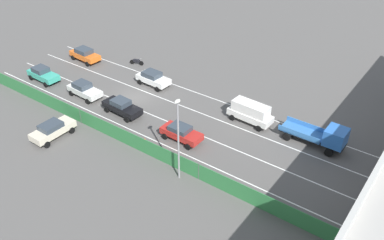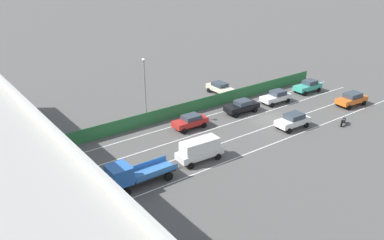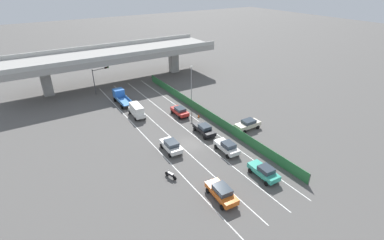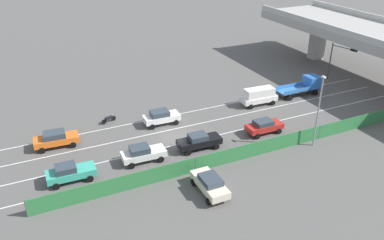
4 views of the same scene
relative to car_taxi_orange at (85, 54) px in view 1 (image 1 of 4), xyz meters
The scene contains 18 objects.
ground_plane 12.66m from the car_taxi_orange, 74.32° to the left, with size 300.00×300.00×0.00m, color #565451.
lane_line_left_edge 18.86m from the car_taxi_orange, 95.19° to the left, with size 0.14×49.19×0.01m, color silver.
lane_line_mid_left 18.86m from the car_taxi_orange, 84.80° to the left, with size 0.14×49.19×0.01m, color silver.
lane_line_mid_right 19.47m from the car_taxi_orange, 74.74° to the left, with size 0.14×49.19×0.01m, color silver.
lane_line_right_edge 20.63m from the car_taxi_orange, 65.55° to the left, with size 0.14×49.19×0.01m, color silver.
green_fence 21.55m from the car_taxi_orange, 60.52° to the left, with size 0.10×45.29×1.62m.
car_taxi_orange is the anchor object (origin of this frame).
car_van_white 25.43m from the car_taxi_orange, 89.77° to the left, with size 2.17×4.86×2.24m.
car_sedan_black 15.09m from the car_taxi_orange, 63.24° to the left, with size 2.14×4.73×1.67m.
car_sedan_white 11.94m from the car_taxi_orange, 90.68° to the left, with size 2.19×4.33×1.72m.
car_taxi_teal 6.97m from the car_taxi_orange, ahead, with size 2.08×4.45×1.72m.
car_hatchback_white 9.90m from the car_taxi_orange, 47.89° to the left, with size 2.16×4.46×1.71m.
car_sedan_red 22.64m from the car_taxi_orange, 72.27° to the left, with size 1.96×4.22×1.60m.
flatbed_truck_blue 33.26m from the car_taxi_orange, 90.29° to the left, with size 2.30×6.29×2.45m.
motorcycle 7.20m from the car_taxi_orange, 116.28° to the left, with size 0.83×1.88×0.93m.
parked_sedan_cream 17.79m from the car_taxi_orange, 38.22° to the left, with size 4.46×2.04×1.65m.
street_lamp 27.55m from the car_taxi_orange, 65.25° to the left, with size 0.60×0.36×7.87m.
traffic_cone 21.24m from the car_taxi_orange, 63.72° to the left, with size 0.47×0.47×0.66m.
Camera 1 is at (29.61, 29.74, 24.06)m, focal length 38.74 mm.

